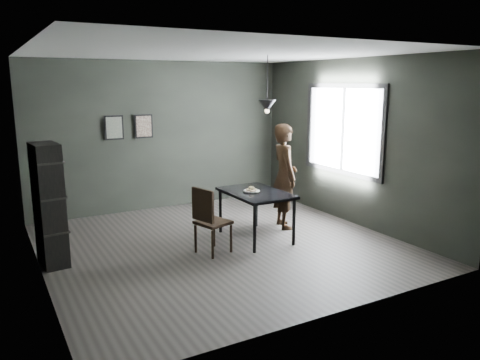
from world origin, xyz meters
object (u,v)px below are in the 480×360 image
cafe_table (256,197)px  shelf_unit (49,205)px  woman (284,176)px  white_plate (252,191)px  wood_chair (209,217)px  pendant_lamp (267,106)px

cafe_table → shelf_unit: size_ratio=0.73×
cafe_table → woman: 0.81m
white_plate → woman: 0.84m
cafe_table → wood_chair: size_ratio=1.24×
wood_chair → white_plate: bearing=1.7°
shelf_unit → cafe_table: bearing=-13.7°
wood_chair → shelf_unit: size_ratio=0.59×
cafe_table → pendant_lamp: (0.25, 0.10, 1.38)m
white_plate → shelf_unit: (-2.86, 0.38, 0.06)m
cafe_table → woman: bearing=21.7°
white_plate → shelf_unit: bearing=172.4°
wood_chair → shelf_unit: (-1.99, 0.67, 0.27)m
woman → wood_chair: size_ratio=1.81×
white_plate → shelf_unit: 2.88m
shelf_unit → pendant_lamp: size_ratio=1.89×
cafe_table → white_plate: size_ratio=5.22×
white_plate → cafe_table: bearing=-21.8°
white_plate → wood_chair: bearing=-161.8°
white_plate → shelf_unit: size_ratio=0.14×
shelf_unit → white_plate: bearing=-13.3°
white_plate → pendant_lamp: (0.31, 0.08, 1.29)m
cafe_table → wood_chair: (-0.93, -0.26, -0.12)m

